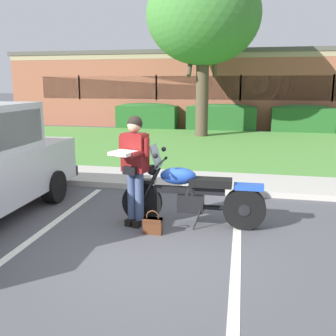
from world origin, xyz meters
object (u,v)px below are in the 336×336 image
handbag (153,224)px  hedge_center_right (303,118)px  rider_person (134,162)px  hedge_left (147,115)px  hedge_center_left (221,117)px  brick_building (244,88)px  shade_tree (204,16)px  motorcycle (197,195)px

handbag → hedge_center_right: 13.44m
rider_person → hedge_left: rider_person is taller
handbag → hedge_left: bearing=105.9°
hedge_center_left → brick_building: 5.27m
handbag → shade_tree: (-0.73, 10.58, 4.53)m
shade_tree → brick_building: size_ratio=0.28×
motorcycle → hedge_center_left: bearing=93.3°
rider_person → hedge_center_right: rider_person is taller
rider_person → hedge_left: (-3.34, 12.71, -0.36)m
handbag → brick_building: size_ratio=0.02×
motorcycle → shade_tree: bearing=97.4°
motorcycle → brick_building: size_ratio=0.09×
motorcycle → hedge_center_right: motorcycle is taller
hedge_left → brick_building: brick_building is taller
motorcycle → shade_tree: (-1.31, 10.09, 4.19)m
handbag → hedge_center_right: bearing=75.2°
hedge_left → hedge_center_left: bearing=0.0°
handbag → motorcycle: bearing=40.3°
motorcycle → hedge_center_left: motorcycle is taller
hedge_center_left → brick_building: size_ratio=0.13×
hedge_center_left → hedge_center_right: 3.57m
hedge_left → brick_building: (4.37, 5.06, 1.22)m
hedge_center_left → hedge_center_right: same height
hedge_left → handbag: bearing=-74.1°
shade_tree → hedge_center_left: (0.59, 2.41, -4.03)m
brick_building → hedge_center_left: bearing=-99.0°
rider_person → handbag: (0.36, -0.28, -0.86)m
motorcycle → shade_tree: 11.00m
hedge_center_left → hedge_center_right: size_ratio=1.19×
handbag → hedge_center_left: (-0.13, 12.99, 0.51)m
shade_tree → brick_building: (1.39, 7.47, -2.81)m
handbag → hedge_left: 13.51m
hedge_center_left → brick_building: bearing=81.0°
handbag → shade_tree: bearing=93.9°
motorcycle → shade_tree: shade_tree is taller
hedge_center_left → hedge_center_right: (3.57, -0.00, 0.00)m
rider_person → hedge_center_left: size_ratio=0.54×
hedge_center_right → brick_building: brick_building is taller
motorcycle → shade_tree: size_ratio=0.34×
shade_tree → brick_building: bearing=79.4°
motorcycle → handbag: size_ratio=6.23×
motorcycle → rider_person: size_ratio=1.32×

